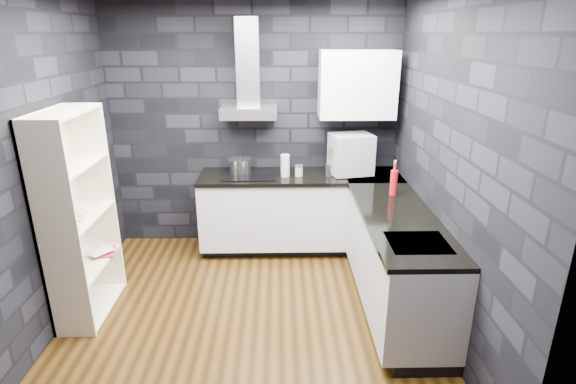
{
  "coord_description": "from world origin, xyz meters",
  "views": [
    {
      "loc": [
        0.27,
        -3.39,
        2.37
      ],
      "look_at": [
        0.35,
        0.45,
        1.0
      ],
      "focal_mm": 28.0,
      "sensor_mm": 36.0,
      "label": 1
    }
  ],
  "objects_px": {
    "pot": "(240,166)",
    "utensil_crock": "(330,170)",
    "red_bottle": "(394,183)",
    "appliance_garage": "(351,154)",
    "glass_vase": "(285,166)",
    "storage_jar": "(299,171)",
    "bookshelf": "(79,218)",
    "fruit_bowl": "(75,216)"
  },
  "relations": [
    {
      "from": "pot",
      "to": "utensil_crock",
      "type": "relative_size",
      "value": 1.75
    },
    {
      "from": "utensil_crock",
      "to": "red_bottle",
      "type": "distance_m",
      "value": 0.82
    },
    {
      "from": "appliance_garage",
      "to": "pot",
      "type": "bearing_deg",
      "value": 165.46
    },
    {
      "from": "glass_vase",
      "to": "red_bottle",
      "type": "height_order",
      "value": "red_bottle"
    },
    {
      "from": "pot",
      "to": "storage_jar",
      "type": "bearing_deg",
      "value": -9.6
    },
    {
      "from": "utensil_crock",
      "to": "appliance_garage",
      "type": "bearing_deg",
      "value": 15.26
    },
    {
      "from": "glass_vase",
      "to": "red_bottle",
      "type": "relative_size",
      "value": 0.99
    },
    {
      "from": "appliance_garage",
      "to": "red_bottle",
      "type": "relative_size",
      "value": 1.8
    },
    {
      "from": "appliance_garage",
      "to": "glass_vase",
      "type": "bearing_deg",
      "value": 173.26
    },
    {
      "from": "glass_vase",
      "to": "utensil_crock",
      "type": "xyz_separation_m",
      "value": [
        0.48,
        0.0,
        -0.05
      ]
    },
    {
      "from": "storage_jar",
      "to": "appliance_garage",
      "type": "height_order",
      "value": "appliance_garage"
    },
    {
      "from": "storage_jar",
      "to": "pot",
      "type": "bearing_deg",
      "value": 170.4
    },
    {
      "from": "appliance_garage",
      "to": "bookshelf",
      "type": "bearing_deg",
      "value": -166.49
    },
    {
      "from": "glass_vase",
      "to": "bookshelf",
      "type": "xyz_separation_m",
      "value": [
        -1.75,
        -1.12,
        -0.12
      ]
    },
    {
      "from": "storage_jar",
      "to": "appliance_garage",
      "type": "distance_m",
      "value": 0.59
    },
    {
      "from": "bookshelf",
      "to": "fruit_bowl",
      "type": "relative_size",
      "value": 9.18
    },
    {
      "from": "utensil_crock",
      "to": "fruit_bowl",
      "type": "distance_m",
      "value": 2.53
    },
    {
      "from": "pot",
      "to": "fruit_bowl",
      "type": "xyz_separation_m",
      "value": [
        -1.26,
        -1.3,
        -0.04
      ]
    },
    {
      "from": "pot",
      "to": "glass_vase",
      "type": "relative_size",
      "value": 0.98
    },
    {
      "from": "utensil_crock",
      "to": "fruit_bowl",
      "type": "height_order",
      "value": "utensil_crock"
    },
    {
      "from": "appliance_garage",
      "to": "bookshelf",
      "type": "distance_m",
      "value": 2.75
    },
    {
      "from": "fruit_bowl",
      "to": "red_bottle",
      "type": "bearing_deg",
      "value": 11.66
    },
    {
      "from": "glass_vase",
      "to": "appliance_garage",
      "type": "relative_size",
      "value": 0.55
    },
    {
      "from": "appliance_garage",
      "to": "utensil_crock",
      "type": "bearing_deg",
      "value": -176.92
    },
    {
      "from": "storage_jar",
      "to": "appliance_garage",
      "type": "xyz_separation_m",
      "value": [
        0.57,
        0.06,
        0.17
      ]
    },
    {
      "from": "red_bottle",
      "to": "fruit_bowl",
      "type": "xyz_separation_m",
      "value": [
        -2.78,
        -0.57,
        -0.08
      ]
    },
    {
      "from": "red_bottle",
      "to": "utensil_crock",
      "type": "bearing_deg",
      "value": 131.67
    },
    {
      "from": "glass_vase",
      "to": "appliance_garage",
      "type": "height_order",
      "value": "appliance_garage"
    },
    {
      "from": "fruit_bowl",
      "to": "storage_jar",
      "type": "bearing_deg",
      "value": 31.97
    },
    {
      "from": "appliance_garage",
      "to": "fruit_bowl",
      "type": "distance_m",
      "value": 2.77
    },
    {
      "from": "storage_jar",
      "to": "red_bottle",
      "type": "height_order",
      "value": "red_bottle"
    },
    {
      "from": "storage_jar",
      "to": "bookshelf",
      "type": "bearing_deg",
      "value": -149.33
    },
    {
      "from": "fruit_bowl",
      "to": "bookshelf",
      "type": "bearing_deg",
      "value": 90.0
    },
    {
      "from": "bookshelf",
      "to": "pot",
      "type": "bearing_deg",
      "value": 25.57
    },
    {
      "from": "storage_jar",
      "to": "fruit_bowl",
      "type": "distance_m",
      "value": 2.24
    },
    {
      "from": "glass_vase",
      "to": "appliance_garage",
      "type": "distance_m",
      "value": 0.73
    },
    {
      "from": "storage_jar",
      "to": "bookshelf",
      "type": "relative_size",
      "value": 0.06
    },
    {
      "from": "pot",
      "to": "fruit_bowl",
      "type": "height_order",
      "value": "pot"
    },
    {
      "from": "red_bottle",
      "to": "storage_jar",
      "type": "bearing_deg",
      "value": 144.97
    },
    {
      "from": "pot",
      "to": "red_bottle",
      "type": "xyz_separation_m",
      "value": [
        1.52,
        -0.72,
        0.04
      ]
    },
    {
      "from": "pot",
      "to": "red_bottle",
      "type": "distance_m",
      "value": 1.68
    },
    {
      "from": "bookshelf",
      "to": "red_bottle",
      "type": "bearing_deg",
      "value": -8.4
    }
  ]
}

